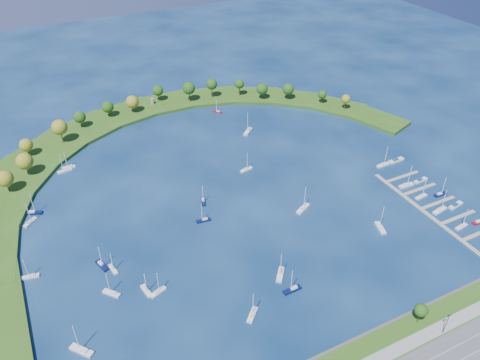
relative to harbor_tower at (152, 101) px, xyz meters
name	(u,v)px	position (x,y,z in m)	size (l,w,h in m)	color
ground	(236,193)	(7.22, -118.92, -4.12)	(700.00, 700.00, 0.00)	#072145
breakwater	(125,168)	(-39.11, -70.20, -3.13)	(286.74, 247.64, 2.00)	#2F5216
breakwater_trees	(135,119)	(-21.15, -32.78, 6.48)	(240.62, 95.28, 15.33)	#382314
harbor_tower	(152,101)	(0.00, 0.00, 0.00)	(2.60, 2.60, 4.13)	gray
dock_system	(441,212)	(92.52, -179.92, -3.77)	(24.28, 82.00, 1.60)	gray
moored_boat_0	(248,131)	(43.41, -63.12, -3.14)	(9.04, 8.46, 14.24)	white
moored_boat_1	(381,227)	(56.97, -175.74, -3.19)	(4.97, 9.14, 12.94)	white
moored_boat_2	(158,292)	(-51.74, -166.22, -3.24)	(7.78, 4.62, 11.06)	white
moored_boat_3	(30,222)	(-93.48, -95.69, -3.23)	(7.21, 6.72, 11.34)	white
moored_boat_4	(246,169)	(22.21, -101.87, -3.23)	(8.03, 3.81, 11.38)	white
moored_boat_5	(30,276)	(-97.72, -133.53, -3.25)	(7.39, 3.12, 10.52)	white
moored_boat_6	(280,274)	(-1.55, -180.26, -3.19)	(7.50, 8.34, 12.92)	white
moored_boat_7	(203,201)	(-11.19, -118.08, -3.26)	(4.16, 7.37, 10.45)	#09123E
moored_boat_8	(252,314)	(-22.38, -193.86, -3.23)	(7.24, 7.07, 11.62)	white
moored_boat_9	(204,220)	(-17.01, -132.26, -3.25)	(7.42, 2.78, 10.65)	#09123E
moored_boat_10	(292,289)	(-1.50, -189.86, -3.21)	(8.24, 2.51, 12.03)	#09123E
moored_boat_11	(34,212)	(-91.00, -88.83, -3.21)	(8.59, 5.27, 12.23)	#09123E
moored_boat_12	(112,293)	(-69.01, -158.29, -3.23)	(6.74, 7.44, 11.57)	white
moored_boat_13	(82,350)	(-85.45, -180.35, -3.15)	(8.07, 9.04, 13.96)	white
moored_boat_14	(69,167)	(-67.74, -54.04, -3.25)	(7.52, 2.61, 10.86)	white
moored_boat_15	(102,265)	(-68.94, -140.60, -3.21)	(4.57, 8.52, 12.06)	#09123E
moored_boat_16	(303,208)	(31.65, -146.51, -3.16)	(9.57, 6.58, 13.81)	white
moored_boat_17	(217,111)	(37.18, -28.95, -3.28)	(5.58, 6.07, 9.49)	maroon
moored_boat_18	(113,268)	(-65.06, -144.96, -3.27)	(2.88, 7.02, 10.02)	white
moored_boat_19	(65,170)	(-70.44, -56.85, -3.22)	(8.34, 3.60, 11.87)	white
moored_boat_20	(146,290)	(-55.85, -163.34, -3.24)	(3.27, 7.78, 11.09)	white
docked_boat_2	(462,226)	(92.76, -192.44, -3.25)	(7.51, 2.94, 10.75)	white
docked_boat_3	(479,221)	(103.24, -193.91, -3.23)	(8.05, 3.01, 11.56)	maroon
docked_boat_4	(440,210)	(92.73, -178.61, -3.19)	(9.10, 3.86, 12.96)	white
docked_boat_5	(456,205)	(103.19, -179.21, -3.44)	(9.42, 4.03, 1.86)	white
docked_boat_6	(421,196)	(92.75, -165.66, -3.24)	(7.64, 2.82, 10.98)	white
docked_boat_7	(440,194)	(103.25, -168.72, -3.24)	(7.68, 2.51, 11.15)	#09123E
docked_boat_8	(406,185)	(92.73, -154.54, -3.19)	(8.91, 2.77, 12.99)	white
docked_boat_9	(421,180)	(103.19, -154.42, -3.48)	(8.71, 2.94, 1.75)	white
docked_boat_10	(383,164)	(95.13, -133.10, -3.20)	(8.71, 2.97, 12.59)	white
docked_boat_11	(396,160)	(105.07, -132.76, -3.37)	(10.19, 3.27, 2.06)	white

